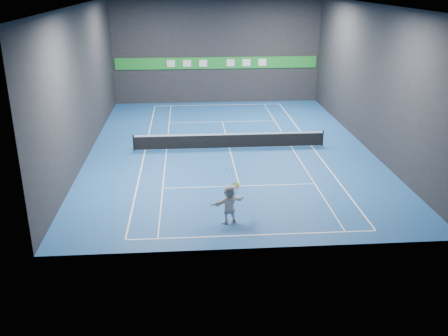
{
  "coord_description": "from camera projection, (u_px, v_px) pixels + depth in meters",
  "views": [
    {
      "loc": [
        -2.71,
        -30.94,
        10.48
      ],
      "look_at": [
        -0.93,
        -7.54,
        1.5
      ],
      "focal_mm": 40.0,
      "sensor_mm": 36.0,
      "label": 1
    }
  ],
  "objects": [
    {
      "name": "wall_left",
      "position": [
        83.0,
        82.0,
        30.5
      ],
      "size": [
        0.1,
        26.0,
        9.0
      ],
      "primitive_type": "cube",
      "color": "black",
      "rests_on": "ground"
    },
    {
      "name": "player",
      "position": [
        229.0,
        204.0,
        22.5
      ],
      "size": [
        1.78,
        1.21,
        1.85
      ],
      "primitive_type": "imported",
      "rotation": [
        0.0,
        0.0,
        3.57
      ],
      "color": "silver",
      "rests_on": "ground"
    },
    {
      "name": "wall_back",
      "position": [
        217.0,
        51.0,
        43.25
      ],
      "size": [
        18.0,
        0.1,
        9.0
      ],
      "primitive_type": "cube",
      "color": "black",
      "rests_on": "ground"
    },
    {
      "name": "tennis_net",
      "position": [
        229.0,
        140.0,
        32.56
      ],
      "size": [
        12.5,
        0.1,
        1.07
      ],
      "color": "black",
      "rests_on": "ground"
    },
    {
      "name": "wall_front",
      "position": [
        259.0,
        145.0,
        19.03
      ],
      "size": [
        18.0,
        0.1,
        9.0
      ],
      "primitive_type": "cube",
      "color": "black",
      "rests_on": "ground"
    },
    {
      "name": "sponsor_banner",
      "position": [
        217.0,
        63.0,
        43.54
      ],
      "size": [
        17.64,
        0.11,
        1.0
      ],
      "color": "#1E8B2C",
      "rests_on": "wall_back"
    },
    {
      "name": "ceiling",
      "position": [
        230.0,
        4.0,
        29.53
      ],
      "size": [
        26.0,
        26.0,
        0.0
      ],
      "primitive_type": "plane",
      "color": "black",
      "rests_on": "ground"
    },
    {
      "name": "tennis_ball",
      "position": [
        226.0,
        169.0,
        22.08
      ],
      "size": [
        0.07,
        0.07,
        0.07
      ],
      "primitive_type": "sphere",
      "color": "#D7F228",
      "rests_on": "player"
    },
    {
      "name": "sideline_doubles_left",
      "position": [
        145.0,
        150.0,
        32.36
      ],
      "size": [
        0.08,
        23.78,
        0.01
      ],
      "primitive_type": "cube",
      "color": "white",
      "rests_on": "ground"
    },
    {
      "name": "baseline_far",
      "position": [
        218.0,
        105.0,
        43.82
      ],
      "size": [
        10.98,
        0.08,
        0.01
      ],
      "primitive_type": "cube",
      "color": "white",
      "rests_on": "ground"
    },
    {
      "name": "sideline_doubles_right",
      "position": [
        312.0,
        146.0,
        33.14
      ],
      "size": [
        0.08,
        23.78,
        0.01
      ],
      "primitive_type": "cube",
      "color": "white",
      "rests_on": "ground"
    },
    {
      "name": "service_line_near",
      "position": [
        240.0,
        186.0,
        26.79
      ],
      "size": [
        8.23,
        0.06,
        0.01
      ],
      "primitive_type": "cube",
      "color": "white",
      "rests_on": "ground"
    },
    {
      "name": "baseline_near",
      "position": [
        253.0,
        235.0,
        21.68
      ],
      "size": [
        10.98,
        0.08,
        0.01
      ],
      "primitive_type": "cube",
      "color": "white",
      "rests_on": "ground"
    },
    {
      "name": "tennis_racket",
      "position": [
        236.0,
        187.0,
        22.27
      ],
      "size": [
        0.45,
        0.36,
        0.55
      ],
      "color": "red",
      "rests_on": "player"
    },
    {
      "name": "wall_right",
      "position": [
        370.0,
        78.0,
        31.78
      ],
      "size": [
        0.1,
        26.0,
        9.0
      ],
      "primitive_type": "cube",
      "color": "black",
      "rests_on": "ground"
    },
    {
      "name": "center_service_line",
      "position": [
        229.0,
        148.0,
        32.75
      ],
      "size": [
        0.06,
        12.8,
        0.01
      ],
      "primitive_type": "cube",
      "color": "white",
      "rests_on": "ground"
    },
    {
      "name": "ground",
      "position": [
        229.0,
        148.0,
        32.75
      ],
      "size": [
        26.0,
        26.0,
        0.0
      ],
      "primitive_type": "plane",
      "color": "#1A4C8F",
      "rests_on": "ground"
    },
    {
      "name": "sideline_singles_right",
      "position": [
        291.0,
        147.0,
        33.04
      ],
      "size": [
        0.06,
        23.78,
        0.01
      ],
      "primitive_type": "cube",
      "color": "white",
      "rests_on": "ground"
    },
    {
      "name": "service_line_far",
      "position": [
        222.0,
        122.0,
        38.71
      ],
      "size": [
        8.23,
        0.06,
        0.01
      ],
      "primitive_type": "cube",
      "color": "white",
      "rests_on": "ground"
    },
    {
      "name": "sideline_singles_left",
      "position": [
        167.0,
        150.0,
        32.46
      ],
      "size": [
        0.06,
        23.78,
        0.01
      ],
      "primitive_type": "cube",
      "color": "white",
      "rests_on": "ground"
    }
  ]
}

